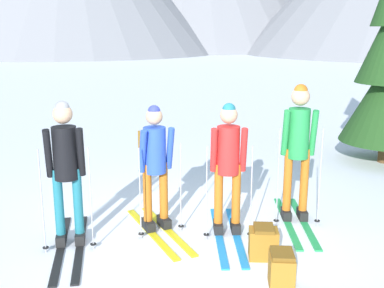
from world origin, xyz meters
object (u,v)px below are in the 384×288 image
backpack_on_snow_beside (263,242)px  backpack_on_snow_front (282,270)px  skier_in_black (66,169)px  skier_in_green (298,146)px  skier_in_blue (155,162)px  skier_in_red (228,162)px

backpack_on_snow_beside → backpack_on_snow_front: bearing=-78.3°
skier_in_black → skier_in_green: size_ratio=0.99×
skier_in_blue → skier_in_red: 0.92m
skier_in_blue → skier_in_green: bearing=12.2°
skier_in_green → backpack_on_snow_beside: size_ratio=4.84×
backpack_on_snow_beside → skier_in_blue: bearing=151.2°
skier_in_black → skier_in_green: (2.79, 0.91, 0.08)m
skier_in_green → backpack_on_snow_beside: (-0.52, -1.12, -0.84)m
skier_in_green → backpack_on_snow_front: skier_in_green is taller
skier_in_green → backpack_on_snow_front: size_ratio=4.84×
skier_in_black → skier_in_red: (1.87, 0.46, -0.02)m
skier_in_blue → backpack_on_snow_front: size_ratio=4.26×
skier_in_red → skier_in_green: (0.92, 0.46, 0.10)m
skier_in_blue → skier_in_red: (0.91, -0.06, 0.03)m
skier_in_red → backpack_on_snow_front: skier_in_red is taller
backpack_on_snow_beside → skier_in_black: bearing=174.8°
skier_in_red → backpack_on_snow_beside: size_ratio=4.61×
skier_in_blue → backpack_on_snow_front: 2.09m
skier_in_blue → backpack_on_snow_front: skier_in_blue is taller
skier_in_blue → backpack_on_snow_beside: bearing=-28.8°
skier_in_black → skier_in_red: 1.93m
skier_in_green → backpack_on_snow_front: bearing=-102.8°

